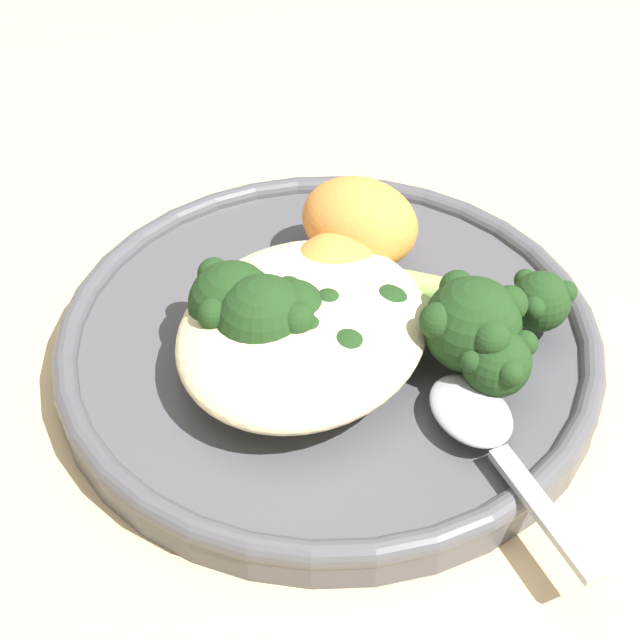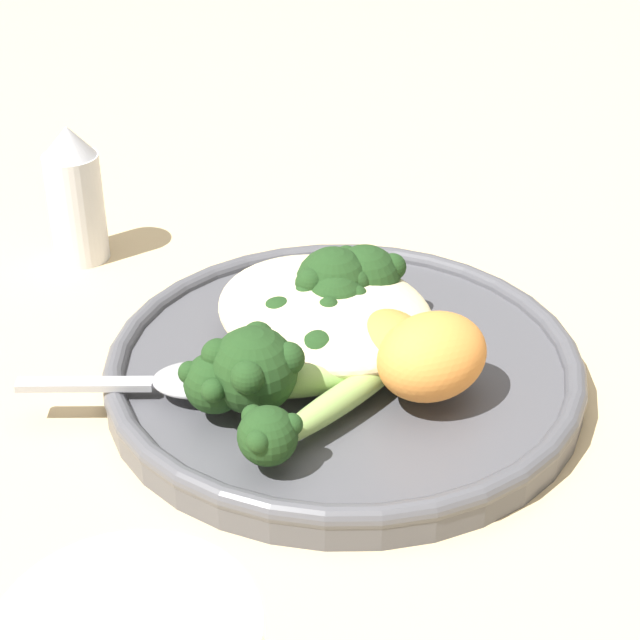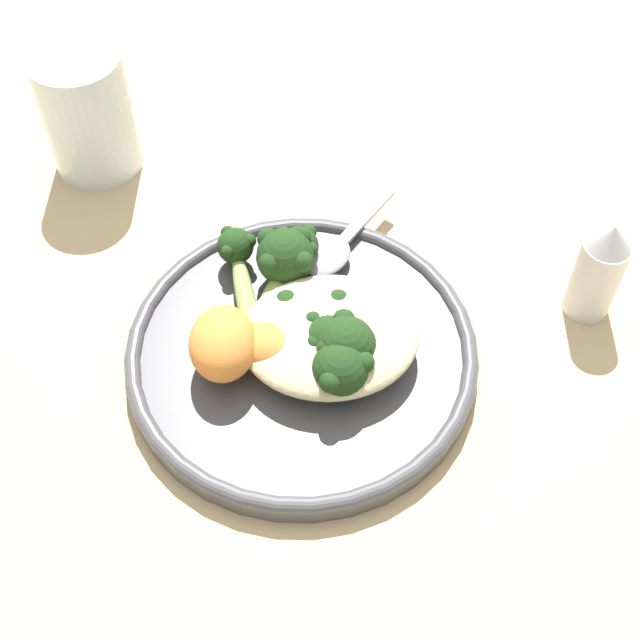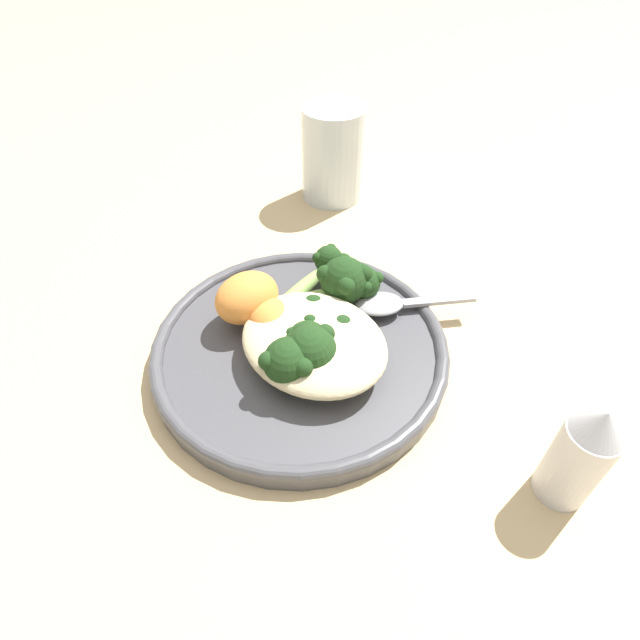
# 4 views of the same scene
# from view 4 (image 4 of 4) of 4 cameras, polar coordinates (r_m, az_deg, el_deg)

# --- Properties ---
(ground_plane) EXTENTS (4.00, 4.00, 0.00)m
(ground_plane) POSITION_cam_4_polar(r_m,az_deg,el_deg) (0.45, -3.81, -4.32)
(ground_plane) COLOR #D6B784
(plate) EXTENTS (0.26, 0.26, 0.02)m
(plate) POSITION_cam_4_polar(r_m,az_deg,el_deg) (0.44, -2.27, -3.19)
(plate) COLOR #4C4C51
(plate) RESTS_ON ground_plane
(quinoa_mound) EXTENTS (0.13, 0.11, 0.03)m
(quinoa_mound) POSITION_cam_4_polar(r_m,az_deg,el_deg) (0.41, -0.70, -2.46)
(quinoa_mound) COLOR beige
(quinoa_mound) RESTS_ON plate
(broccoli_stalk_0) EXTENTS (0.09, 0.06, 0.04)m
(broccoli_stalk_0) POSITION_cam_4_polar(r_m,az_deg,el_deg) (0.39, -3.79, -4.42)
(broccoli_stalk_0) COLOR #8EB25B
(broccoli_stalk_0) RESTS_ON plate
(broccoli_stalk_1) EXTENTS (0.12, 0.06, 0.04)m
(broccoli_stalk_1) POSITION_cam_4_polar(r_m,az_deg,el_deg) (0.40, -2.18, -2.77)
(broccoli_stalk_1) COLOR #8EB25B
(broccoli_stalk_1) RESTS_ON plate
(broccoli_stalk_2) EXTENTS (0.09, 0.04, 0.04)m
(broccoli_stalk_2) POSITION_cam_4_polar(r_m,az_deg,el_deg) (0.42, -2.17, -1.68)
(broccoli_stalk_2) COLOR #8EB25B
(broccoli_stalk_2) RESTS_ON plate
(broccoli_stalk_3) EXTENTS (0.10, 0.06, 0.03)m
(broccoli_stalk_3) POSITION_cam_4_polar(r_m,az_deg,el_deg) (0.43, -0.44, -0.71)
(broccoli_stalk_3) COLOR #8EB25B
(broccoli_stalk_3) RESTS_ON plate
(broccoli_stalk_4) EXTENTS (0.06, 0.06, 0.03)m
(broccoli_stalk_4) POSITION_cam_4_polar(r_m,az_deg,el_deg) (0.44, -2.48, 0.82)
(broccoli_stalk_4) COLOR #8EB25B
(broccoli_stalk_4) RESTS_ON plate
(broccoli_stalk_5) EXTENTS (0.06, 0.11, 0.03)m
(broccoli_stalk_5) POSITION_cam_4_polar(r_m,az_deg,el_deg) (0.46, 2.95, 3.42)
(broccoli_stalk_5) COLOR #8EB25B
(broccoli_stalk_5) RESTS_ON plate
(broccoli_stalk_6) EXTENTS (0.06, 0.11, 0.04)m
(broccoli_stalk_6) POSITION_cam_4_polar(r_m,az_deg,el_deg) (0.46, 1.66, 4.02)
(broccoli_stalk_6) COLOR #8EB25B
(broccoli_stalk_6) RESTS_ON plate
(broccoli_stalk_7) EXTENTS (0.04, 0.12, 0.03)m
(broccoli_stalk_7) POSITION_cam_4_polar(r_m,az_deg,el_deg) (0.48, -0.68, 5.20)
(broccoli_stalk_7) COLOR #8EB25B
(broccoli_stalk_7) RESTS_ON plate
(sweet_potato_chunk_0) EXTENTS (0.06, 0.05, 0.03)m
(sweet_potato_chunk_0) POSITION_cam_4_polar(r_m,az_deg,el_deg) (0.43, -5.24, 0.42)
(sweet_potato_chunk_0) COLOR orange
(sweet_potato_chunk_0) RESTS_ON plate
(sweet_potato_chunk_1) EXTENTS (0.05, 0.06, 0.04)m
(sweet_potato_chunk_1) POSITION_cam_4_polar(r_m,az_deg,el_deg) (0.44, -8.37, 2.53)
(sweet_potato_chunk_1) COLOR orange
(sweet_potato_chunk_1) RESTS_ON plate
(spoon) EXTENTS (0.09, 0.10, 0.01)m
(spoon) POSITION_cam_4_polar(r_m,az_deg,el_deg) (0.46, 7.89, 1.92)
(spoon) COLOR #A3A3A8
(spoon) RESTS_ON plate
(water_glass) EXTENTS (0.08, 0.08, 0.11)m
(water_glass) POSITION_cam_4_polar(r_m,az_deg,el_deg) (0.64, 1.51, 18.44)
(water_glass) COLOR silver
(water_glass) RESTS_ON ground_plane
(salt_shaker) EXTENTS (0.04, 0.04, 0.09)m
(salt_shaker) POSITION_cam_4_polar(r_m,az_deg,el_deg) (0.38, 27.59, -13.54)
(salt_shaker) COLOR silver
(salt_shaker) RESTS_ON ground_plane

